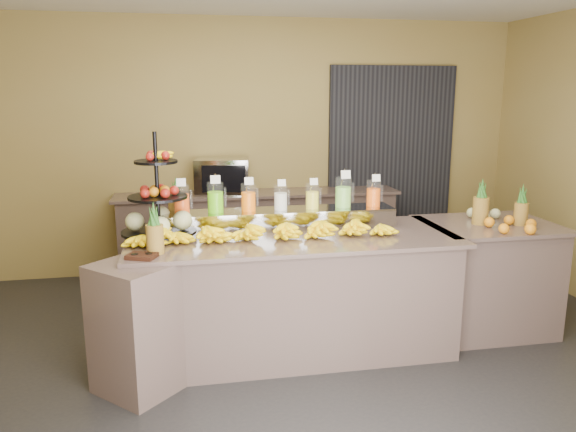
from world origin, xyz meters
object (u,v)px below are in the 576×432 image
object	(u,v)px
banana_heap	(266,229)
condiment_caddy	(142,256)
fruit_stand	(163,210)
pitcher_tray	(281,219)
oven_warmer	(222,176)
right_fruit_pile	(505,219)

from	to	relation	value
banana_heap	condiment_caddy	bearing A→B (deg)	-158.76
fruit_stand	condiment_caddy	xyz separation A→B (m)	(-0.13, -0.54, -0.19)
pitcher_tray	oven_warmer	xyz separation A→B (m)	(-0.34, 1.67, 0.11)
fruit_stand	oven_warmer	world-z (taller)	fruit_stand
right_fruit_pile	oven_warmer	bearing A→B (deg)	136.94
fruit_stand	banana_heap	bearing A→B (deg)	-7.14
condiment_caddy	fruit_stand	bearing A→B (deg)	76.15
fruit_stand	condiment_caddy	size ratio (longest dim) A/B	4.30
condiment_caddy	right_fruit_pile	size ratio (longest dim) A/B	0.43
pitcher_tray	oven_warmer	world-z (taller)	oven_warmer
condiment_caddy	banana_heap	bearing A→B (deg)	21.24
condiment_caddy	oven_warmer	size ratio (longest dim) A/B	0.33
oven_warmer	pitcher_tray	bearing A→B (deg)	-70.66
pitcher_tray	banana_heap	size ratio (longest dim) A/B	0.91
pitcher_tray	fruit_stand	bearing A→B (deg)	-172.46
banana_heap	fruit_stand	bearing A→B (deg)	165.49
pitcher_tray	condiment_caddy	bearing A→B (deg)	-147.84
banana_heap	oven_warmer	world-z (taller)	oven_warmer
condiment_caddy	oven_warmer	xyz separation A→B (m)	(0.71, 2.33, 0.18)
fruit_stand	right_fruit_pile	bearing A→B (deg)	3.11
oven_warmer	fruit_stand	bearing A→B (deg)	-100.15
fruit_stand	condiment_caddy	bearing A→B (deg)	-96.48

